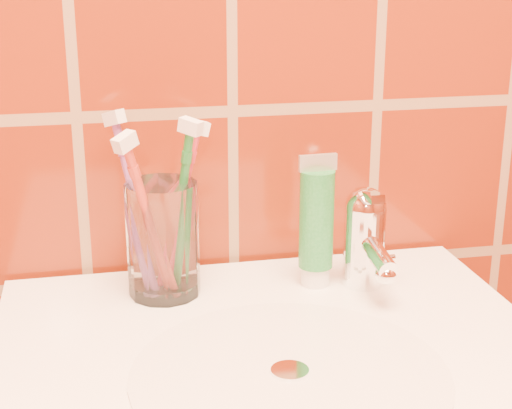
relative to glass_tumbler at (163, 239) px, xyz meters
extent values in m
cylinder|color=silver|center=(0.10, -0.21, -0.06)|extent=(0.30, 0.30, 0.00)
cylinder|color=white|center=(0.10, -0.21, -0.06)|extent=(0.04, 0.04, 0.00)
cylinder|color=white|center=(0.00, 0.00, 0.00)|extent=(0.10, 0.10, 0.13)
cylinder|color=white|center=(0.18, -0.01, -0.05)|extent=(0.03, 0.03, 0.02)
cylinder|color=#1B722D|center=(0.18, -0.01, 0.01)|extent=(0.04, 0.04, 0.12)
cube|color=beige|center=(0.18, -0.01, 0.08)|extent=(0.04, 0.01, 0.02)
cylinder|color=white|center=(0.23, -0.02, -0.02)|extent=(0.05, 0.05, 0.09)
sphere|color=white|center=(0.23, -0.02, 0.03)|extent=(0.05, 0.05, 0.05)
cylinder|color=white|center=(0.23, -0.06, -0.01)|extent=(0.02, 0.09, 0.03)
cube|color=white|center=(0.23, -0.03, 0.05)|extent=(0.02, 0.06, 0.01)
camera|label=1|loc=(-0.07, -0.83, 0.31)|focal=55.00mm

